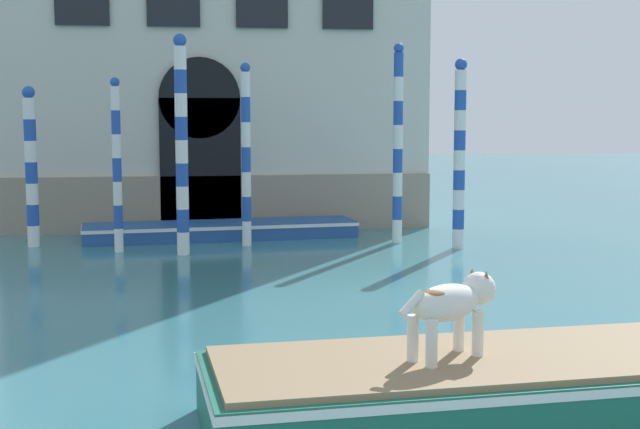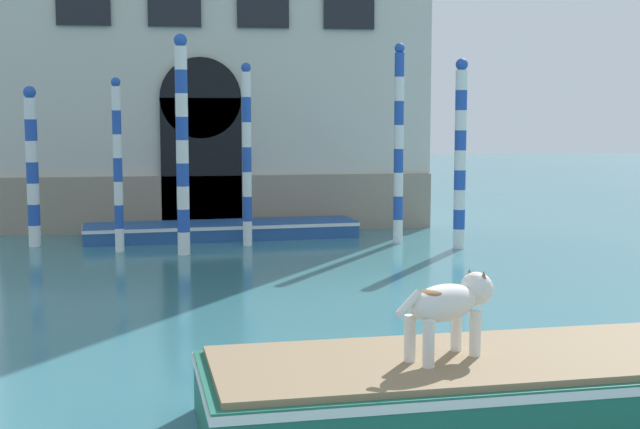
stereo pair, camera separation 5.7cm
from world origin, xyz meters
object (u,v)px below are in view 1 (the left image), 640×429
(mooring_pole_3, at_px, (398,143))
(boat_foreground, at_px, (530,384))
(mooring_pole_1, at_px, (459,153))
(mooring_pole_2, at_px, (246,154))
(mooring_pole_4, at_px, (182,145))
(dog_on_deck, at_px, (453,303))
(mooring_pole_0, at_px, (117,165))
(boat_moored_near_palazzo, at_px, (221,230))
(mooring_pole_5, at_px, (31,166))

(mooring_pole_3, bearing_deg, boat_foreground, -97.45)
(mooring_pole_1, xyz_separation_m, mooring_pole_2, (-4.54, 1.14, -0.04))
(mooring_pole_3, xyz_separation_m, mooring_pole_4, (-4.82, -0.96, 0.03))
(dog_on_deck, height_order, mooring_pole_0, mooring_pole_0)
(boat_foreground, height_order, mooring_pole_4, mooring_pole_4)
(boat_moored_near_palazzo, xyz_separation_m, mooring_pole_4, (-0.89, -2.31, 2.09))
(boat_moored_near_palazzo, distance_m, mooring_pole_2, 2.26)
(mooring_pole_1, bearing_deg, mooring_pole_2, 165.94)
(dog_on_deck, relative_size, mooring_pole_3, 0.24)
(boat_moored_near_palazzo, relative_size, mooring_pole_0, 1.76)
(mooring_pole_0, bearing_deg, mooring_pole_5, 150.99)
(dog_on_deck, bearing_deg, boat_moored_near_palazzo, 67.62)
(mooring_pole_3, bearing_deg, mooring_pole_5, 175.06)
(mooring_pole_1, bearing_deg, boat_foreground, -103.96)
(mooring_pole_3, bearing_deg, boat_moored_near_palazzo, 161.06)
(mooring_pole_2, xyz_separation_m, mooring_pole_5, (-4.68, 0.57, -0.25))
(mooring_pole_0, relative_size, mooring_pole_5, 1.04)
(mooring_pole_3, bearing_deg, mooring_pole_0, -176.61)
(mooring_pole_0, height_order, mooring_pole_5, mooring_pole_0)
(dog_on_deck, height_order, mooring_pole_2, mooring_pole_2)
(mooring_pole_5, bearing_deg, boat_foreground, -61.99)
(mooring_pole_2, bearing_deg, mooring_pole_0, -169.84)
(mooring_pole_2, bearing_deg, mooring_pole_3, -2.17)
(mooring_pole_3, distance_m, mooring_pole_4, 4.91)
(mooring_pole_2, bearing_deg, dog_on_deck, -84.77)
(boat_foreground, height_order, mooring_pole_3, mooring_pole_3)
(boat_moored_near_palazzo, bearing_deg, mooring_pole_5, -176.36)
(mooring_pole_1, bearing_deg, boat_moored_near_palazzo, 155.02)
(boat_foreground, bearing_deg, dog_on_deck, 179.56)
(mooring_pole_2, bearing_deg, mooring_pole_5, 173.07)
(dog_on_deck, bearing_deg, mooring_pole_4, 73.67)
(mooring_pole_2, xyz_separation_m, mooring_pole_4, (-1.41, -1.09, 0.26))
(mooring_pole_5, bearing_deg, mooring_pole_1, -10.48)
(mooring_pole_3, relative_size, mooring_pole_5, 1.27)
(boat_moored_near_palazzo, distance_m, mooring_pole_4, 3.24)
(boat_foreground, bearing_deg, mooring_pole_1, 72.62)
(boat_moored_near_palazzo, bearing_deg, boat_foreground, -84.75)
(boat_foreground, relative_size, mooring_pole_4, 1.41)
(mooring_pole_4, xyz_separation_m, mooring_pole_5, (-3.28, 1.66, -0.51))
(boat_moored_near_palazzo, height_order, mooring_pole_0, mooring_pole_0)
(dog_on_deck, height_order, mooring_pole_3, mooring_pole_3)
(mooring_pole_3, relative_size, mooring_pole_4, 0.99)
(mooring_pole_0, height_order, mooring_pole_4, mooring_pole_4)
(boat_moored_near_palazzo, bearing_deg, mooring_pole_0, -147.83)
(mooring_pole_4, distance_m, mooring_pole_5, 3.71)
(mooring_pole_4, bearing_deg, boat_foreground, -72.88)
(mooring_pole_4, relative_size, mooring_pole_5, 1.29)
(mooring_pole_2, bearing_deg, mooring_pole_4, -142.11)
(dog_on_deck, distance_m, mooring_pole_3, 11.98)
(mooring_pole_2, bearing_deg, boat_foreground, -80.90)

